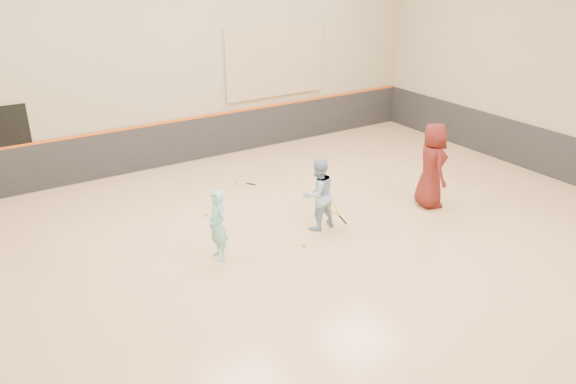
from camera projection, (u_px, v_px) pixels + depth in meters
room at (311, 212)px, 10.82m from camera, size 15.04×12.04×6.22m
wainscot_back at (189, 141)px, 15.53m from camera, size 14.90×0.04×1.20m
wainscot_right at (548, 153)px, 14.56m from camera, size 0.04×11.90×1.20m
accent_stripe at (188, 119)px, 15.28m from camera, size 14.90×0.03×0.06m
acoustic_panel at (275, 62)px, 16.13m from camera, size 3.20×0.08×2.00m
doorway at (9, 152)px, 13.14m from camera, size 1.10×0.05×2.20m
girl at (218, 225)px, 10.55m from camera, size 0.35×0.52×1.40m
instructor at (318, 194)px, 11.68m from camera, size 0.80×0.64×1.57m
young_man at (432, 165)px, 12.67m from camera, size 0.93×1.12×1.97m
held_racket at (333, 208)px, 11.77m from camera, size 0.53×0.53×0.57m
spare_racket at (241, 182)px, 14.31m from camera, size 0.72×0.72×0.03m
ball_under_racket at (304, 245)px, 11.23m from camera, size 0.07×0.07×0.07m
ball_in_hand at (442, 155)px, 12.58m from camera, size 0.07×0.07×0.07m
ball_beside_spare at (206, 215)px, 12.50m from camera, size 0.07×0.07×0.07m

